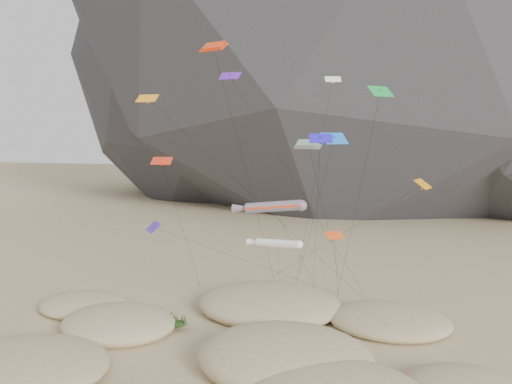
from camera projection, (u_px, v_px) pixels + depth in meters
ground at (228, 375)px, 42.14m from camera, size 500.00×500.00×0.00m
dunes at (240, 344)px, 46.50m from camera, size 50.35×36.41×4.28m
dune_grass at (216, 349)px, 45.25m from camera, size 44.46×29.35×1.47m
kite_stakes at (300, 292)px, 63.56m from camera, size 23.60×4.66×0.30m
rainbow_tube_kite at (271, 207)px, 46.18m from camera, size 7.16×19.26×14.31m
white_tube_kite at (275, 243)px, 51.84m from camera, size 6.51×11.06×9.57m
orange_parafoil at (214, 50)px, 50.09m from camera, size 4.31×18.07×29.44m
multi_parafoil at (309, 147)px, 47.01m from camera, size 3.22×19.42×19.73m
delta_kites at (280, 150)px, 50.20m from camera, size 30.60×19.32×26.39m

